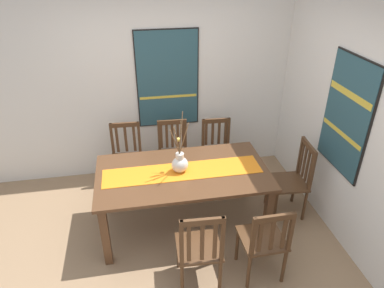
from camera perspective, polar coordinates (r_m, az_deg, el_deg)
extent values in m
cube|color=#8E7051|center=(4.01, -1.82, -17.77)|extent=(6.40, 6.40, 0.03)
cube|color=silver|center=(4.85, -5.49, 10.24)|extent=(6.40, 0.12, 2.70)
cube|color=silver|center=(3.85, 26.38, 1.92)|extent=(0.12, 6.40, 2.70)
cube|color=#51331E|center=(3.90, -1.53, -4.69)|extent=(1.90, 1.04, 0.03)
cube|color=#51331E|center=(3.78, -13.86, -14.36)|extent=(0.08, 0.08, 0.73)
cube|color=#51331E|center=(4.00, 12.21, -11.33)|extent=(0.08, 0.08, 0.73)
cube|color=#51331E|center=(4.46, -13.51, -6.64)|extent=(0.08, 0.08, 0.73)
cube|color=#51331E|center=(4.64, 8.33, -4.48)|extent=(0.08, 0.08, 0.73)
cube|color=orange|center=(3.89, -1.53, -4.44)|extent=(1.74, 0.36, 0.01)
ellipsoid|color=silver|center=(3.83, -1.98, -3.37)|extent=(0.18, 0.16, 0.18)
cylinder|color=silver|center=(3.78, -2.00, -1.94)|extent=(0.09, 0.09, 0.06)
cylinder|color=brown|center=(3.66, -2.36, 0.06)|extent=(0.06, 0.07, 0.29)
cylinder|color=brown|center=(3.66, -1.78, 1.79)|extent=(0.05, 0.05, 0.47)
cylinder|color=brown|center=(3.60, -1.32, 0.82)|extent=(0.08, 0.16, 0.43)
cylinder|color=brown|center=(3.64, -2.77, 0.29)|extent=(0.11, 0.09, 0.34)
cylinder|color=brown|center=(3.69, -1.94, 1.05)|extent=(0.03, 0.04, 0.37)
cylinder|color=brown|center=(3.68, -2.46, 0.56)|extent=(0.06, 0.01, 0.32)
cylinder|color=brown|center=(3.72, -2.51, 0.49)|extent=(0.06, 0.08, 0.27)
sphere|color=#E5CC4C|center=(3.73, -2.25, 0.73)|extent=(0.05, 0.05, 0.05)
cube|color=#4C301C|center=(3.62, 11.29, -14.79)|extent=(0.43, 0.43, 0.03)
cylinder|color=#4C301C|center=(3.84, 7.36, -15.88)|extent=(0.04, 0.04, 0.43)
cylinder|color=#4C301C|center=(3.95, 12.50, -14.92)|extent=(0.04, 0.04, 0.43)
cylinder|color=#4C301C|center=(3.61, 9.19, -19.80)|extent=(0.04, 0.04, 0.43)
cylinder|color=#4C301C|center=(3.73, 14.70, -18.61)|extent=(0.04, 0.04, 0.43)
cube|color=#4C301C|center=(3.28, 9.90, -14.66)|extent=(0.04, 0.04, 0.44)
cube|color=#4C301C|center=(3.40, 15.75, -13.51)|extent=(0.04, 0.04, 0.44)
cube|color=#4C301C|center=(3.21, 13.27, -11.62)|extent=(0.38, 0.04, 0.06)
cube|color=#4C301C|center=(3.31, 10.99, -14.64)|extent=(0.04, 0.02, 0.35)
cube|color=#4C301C|center=(3.35, 12.86, -14.28)|extent=(0.04, 0.02, 0.35)
cube|color=#4C301C|center=(3.39, 14.69, -13.91)|extent=(0.04, 0.02, 0.35)
cube|color=#4C301C|center=(4.75, -10.51, -2.74)|extent=(0.44, 0.44, 0.03)
cylinder|color=#4C301C|center=(4.72, -8.13, -6.09)|extent=(0.04, 0.04, 0.43)
cylinder|color=#4C301C|center=(4.74, -12.50, -6.34)|extent=(0.04, 0.04, 0.43)
cylinder|color=#4C301C|center=(5.02, -8.18, -3.72)|extent=(0.04, 0.04, 0.43)
cylinder|color=#4C301C|center=(5.04, -12.27, -3.97)|extent=(0.04, 0.04, 0.43)
cube|color=#4C301C|center=(4.79, -8.57, 1.06)|extent=(0.04, 0.04, 0.46)
cube|color=#4C301C|center=(4.81, -12.85, 0.78)|extent=(0.04, 0.04, 0.46)
cube|color=#4C301C|center=(4.71, -10.94, 3.07)|extent=(0.38, 0.05, 0.06)
cube|color=#4C301C|center=(4.80, -9.34, 0.85)|extent=(0.04, 0.02, 0.37)
cube|color=#4C301C|center=(4.80, -10.70, 0.76)|extent=(0.04, 0.02, 0.37)
cube|color=#4C301C|center=(4.81, -12.05, 0.67)|extent=(0.04, 0.02, 0.37)
cube|color=#4C301C|center=(4.77, -2.95, -2.07)|extent=(0.44, 0.44, 0.03)
cylinder|color=#4C301C|center=(4.76, -0.52, -5.36)|extent=(0.04, 0.04, 0.43)
cylinder|color=#4C301C|center=(4.74, -4.86, -5.68)|extent=(0.04, 0.04, 0.43)
cylinder|color=#4C301C|center=(5.06, -1.04, -3.06)|extent=(0.04, 0.04, 0.43)
cylinder|color=#4C301C|center=(5.04, -5.11, -3.35)|extent=(0.04, 0.04, 0.43)
cube|color=#4C301C|center=(4.84, -1.10, 1.63)|extent=(0.04, 0.04, 0.45)
cube|color=#4C301C|center=(4.81, -5.36, 1.36)|extent=(0.04, 0.04, 0.45)
cube|color=#4C301C|center=(4.74, -3.29, 3.57)|extent=(0.38, 0.05, 0.06)
cube|color=#4C301C|center=(4.84, -1.43, 1.45)|extent=(0.04, 0.02, 0.36)
cube|color=#4C301C|center=(4.84, -2.32, 1.40)|extent=(0.04, 0.02, 0.36)
cube|color=#4C301C|center=(4.83, -3.22, 1.34)|extent=(0.04, 0.02, 0.36)
cube|color=#4C301C|center=(4.83, -4.12, 1.28)|extent=(0.04, 0.02, 0.36)
cube|color=#4C301C|center=(4.82, -5.02, 1.22)|extent=(0.04, 0.02, 0.36)
cube|color=#4C301C|center=(3.47, 1.08, -16.39)|extent=(0.44, 0.44, 0.03)
cylinder|color=#4C301C|center=(3.74, -2.23, -17.09)|extent=(0.04, 0.04, 0.43)
cylinder|color=#4C301C|center=(3.78, 3.45, -16.56)|extent=(0.04, 0.04, 0.43)
cylinder|color=#4C301C|center=(3.51, -1.62, -21.33)|extent=(0.04, 0.04, 0.43)
cylinder|color=#4C301C|center=(3.54, 4.58, -20.69)|extent=(0.04, 0.04, 0.43)
cube|color=#4C301C|center=(3.14, -1.72, -15.80)|extent=(0.04, 0.04, 0.50)
cube|color=#4C301C|center=(3.18, 4.97, -15.15)|extent=(0.04, 0.04, 0.50)
cube|color=#4C301C|center=(3.00, 1.71, -12.52)|extent=(0.38, 0.05, 0.06)
cube|color=#4C301C|center=(3.15, -0.48, -15.89)|extent=(0.04, 0.02, 0.41)
cube|color=#4C301C|center=(3.16, 1.65, -15.69)|extent=(0.04, 0.02, 0.41)
cube|color=#4C301C|center=(3.18, 3.75, -15.48)|extent=(0.04, 0.02, 0.41)
cube|color=#4C301C|center=(4.42, 15.24, -6.04)|extent=(0.45, 0.45, 0.03)
cylinder|color=#4C301C|center=(4.37, 13.39, -10.01)|extent=(0.04, 0.04, 0.43)
cylinder|color=#4C301C|center=(4.63, 12.04, -7.24)|extent=(0.04, 0.04, 0.43)
cylinder|color=#4C301C|center=(4.49, 17.80, -9.50)|extent=(0.04, 0.04, 0.43)
cylinder|color=#4C301C|center=(4.75, 16.21, -6.84)|extent=(0.04, 0.04, 0.43)
cube|color=#4C301C|center=(4.21, 18.94, -4.24)|extent=(0.04, 0.04, 0.51)
cube|color=#4C301C|center=(4.49, 17.19, -1.73)|extent=(0.04, 0.04, 0.51)
cube|color=#4C301C|center=(4.24, 18.50, -0.38)|extent=(0.06, 0.38, 0.06)
cube|color=#4C301C|center=(4.25, 18.68, -4.09)|extent=(0.02, 0.04, 0.42)
cube|color=#4C301C|center=(4.32, 18.23, -3.43)|extent=(0.02, 0.04, 0.42)
cube|color=#4C301C|center=(4.39, 17.79, -2.80)|extent=(0.02, 0.04, 0.42)
cube|color=#4C301C|center=(4.46, 17.36, -2.18)|extent=(0.02, 0.04, 0.42)
cube|color=#4C301C|center=(4.86, 4.23, -1.53)|extent=(0.44, 0.44, 0.03)
cylinder|color=#4C301C|center=(4.87, 6.63, -4.74)|extent=(0.04, 0.04, 0.43)
cylinder|color=#4C301C|center=(4.80, 2.44, -5.09)|extent=(0.04, 0.04, 0.43)
cylinder|color=#4C301C|center=(5.16, 5.70, -2.52)|extent=(0.04, 0.04, 0.43)
cylinder|color=#4C301C|center=(5.10, 1.75, -2.82)|extent=(0.04, 0.04, 0.43)
cube|color=#4C301C|center=(4.95, 5.93, 1.99)|extent=(0.04, 0.04, 0.43)
cube|color=#4C301C|center=(4.88, 1.81, 1.74)|extent=(0.04, 0.04, 0.43)
cube|color=#4C301C|center=(4.83, 3.96, 3.79)|extent=(0.38, 0.05, 0.06)
cube|color=#4C301C|center=(4.94, 5.43, 1.80)|extent=(0.04, 0.02, 0.34)
cube|color=#4C301C|center=(4.92, 4.40, 1.74)|extent=(0.04, 0.02, 0.34)
cube|color=#4C301C|center=(4.91, 3.36, 1.68)|extent=(0.04, 0.02, 0.34)
cube|color=#4C301C|center=(4.89, 2.31, 1.61)|extent=(0.04, 0.02, 0.34)
cube|color=black|center=(4.79, -3.99, 10.43)|extent=(0.84, 0.04, 1.32)
cube|color=#284C56|center=(4.77, -3.95, 10.35)|extent=(0.81, 0.01, 1.29)
cube|color=gold|center=(4.85, -3.85, 7.67)|extent=(0.78, 0.00, 0.04)
cube|color=black|center=(3.97, 23.91, 4.21)|extent=(0.04, 0.76, 1.24)
cube|color=#284C56|center=(3.95, 23.65, 4.19)|extent=(0.01, 0.73, 1.21)
cube|color=gold|center=(4.03, 23.03, 1.64)|extent=(0.00, 0.70, 0.05)
cube|color=gold|center=(3.87, 24.27, 7.33)|extent=(0.00, 0.70, 0.07)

